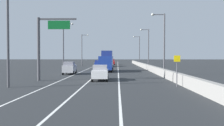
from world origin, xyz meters
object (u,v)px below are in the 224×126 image
at_px(overhead_sign_gantry, 45,41).
at_px(lamp_post_right_second, 162,39).
at_px(car_white_4, 100,73).
at_px(box_truck, 106,62).
at_px(lamp_post_right_near, 224,17).
at_px(car_black_1, 110,63).
at_px(car_silver_2, 70,68).
at_px(lamp_post_right_third, 147,46).
at_px(lamp_post_left_far, 83,48).
at_px(lamp_post_left_mid, 65,43).
at_px(car_red_3, 112,62).
at_px(car_blue_0, 98,64).
at_px(speed_advisory_sign, 177,68).
at_px(lamp_post_right_fourth, 139,48).
at_px(lamp_post_left_near, 11,29).

relative_size(overhead_sign_gantry, lamp_post_right_second, 0.79).
bearing_deg(lamp_post_right_second, car_white_4, -138.65).
bearing_deg(box_truck, lamp_post_right_near, -72.92).
height_order(car_black_1, car_silver_2, car_black_1).
distance_m(overhead_sign_gantry, lamp_post_right_third, 33.64).
bearing_deg(car_silver_2, lamp_post_left_far, 94.55).
bearing_deg(lamp_post_left_mid, overhead_sign_gantry, -84.57).
relative_size(lamp_post_right_second, car_red_3, 2.28).
height_order(car_silver_2, box_truck, box_truck).
bearing_deg(lamp_post_right_second, car_blue_0, 114.97).
height_order(speed_advisory_sign, car_blue_0, speed_advisory_sign).
xyz_separation_m(speed_advisory_sign, lamp_post_right_third, (1.50, 34.91, 3.73)).
bearing_deg(car_black_1, lamp_post_right_fourth, 49.38).
height_order(car_black_1, box_truck, box_truck).
bearing_deg(lamp_post_right_fourth, overhead_sign_gantry, -107.04).
xyz_separation_m(lamp_post_right_fourth, car_black_1, (-9.03, -10.53, -4.46)).
relative_size(lamp_post_right_second, car_blue_0, 2.27).
relative_size(overhead_sign_gantry, car_blue_0, 1.79).
height_order(lamp_post_right_fourth, car_blue_0, lamp_post_right_fourth).
height_order(lamp_post_right_fourth, lamp_post_left_mid, same).
bearing_deg(car_blue_0, car_white_4, -85.08).
bearing_deg(car_silver_2, lamp_post_left_near, -97.17).
relative_size(lamp_post_right_third, car_white_4, 2.04).
relative_size(lamp_post_right_third, lamp_post_left_near, 1.00).
relative_size(speed_advisory_sign, lamp_post_right_third, 0.32).
bearing_deg(car_red_3, speed_advisory_sign, -82.49).
xyz_separation_m(lamp_post_left_near, car_black_1, (7.81, 46.10, -4.46)).
bearing_deg(overhead_sign_gantry, lamp_post_left_mid, 95.43).
xyz_separation_m(lamp_post_right_third, car_white_4, (-9.27, -28.80, -4.56)).
xyz_separation_m(lamp_post_right_fourth, car_red_3, (-8.74, 1.26, -4.51)).
height_order(lamp_post_right_second, car_blue_0, lamp_post_right_second).
xyz_separation_m(car_silver_2, car_red_3, (5.98, 41.05, -0.03)).
xyz_separation_m(lamp_post_right_near, car_red_3, (-8.91, 63.89, -4.51)).
relative_size(car_black_1, car_red_3, 1.10).
bearing_deg(lamp_post_right_second, lamp_post_right_near, -89.54).
height_order(lamp_post_left_mid, lamp_post_left_far, same).
distance_m(lamp_post_left_mid, car_silver_2, 9.71).
height_order(car_blue_0, car_black_1, car_black_1).
bearing_deg(box_truck, lamp_post_right_fourth, 74.58).
bearing_deg(car_white_4, lamp_post_left_mid, 114.68).
height_order(overhead_sign_gantry, speed_advisory_sign, overhead_sign_gantry).
distance_m(speed_advisory_sign, box_truck, 24.35).
distance_m(lamp_post_right_near, car_silver_2, 27.63).
bearing_deg(lamp_post_right_third, lamp_post_left_near, -115.59).
height_order(lamp_post_right_near, car_red_3, lamp_post_right_near).
relative_size(speed_advisory_sign, lamp_post_right_second, 0.32).
bearing_deg(lamp_post_right_near, box_truck, 107.08).
relative_size(lamp_post_right_near, lamp_post_left_mid, 1.00).
height_order(lamp_post_right_third, car_white_4, lamp_post_right_third).
distance_m(lamp_post_right_third, car_white_4, 30.60).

